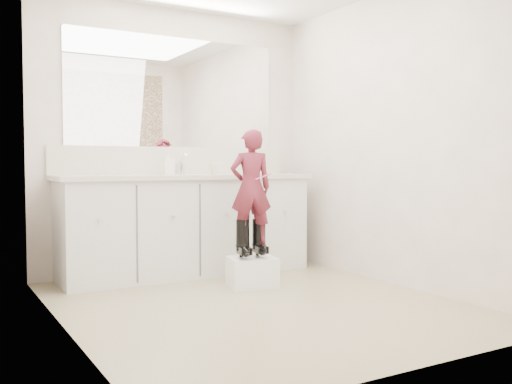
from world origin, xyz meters
TOP-DOWN VIEW (x-y plane):
  - floor at (0.00, 0.00)m, footprint 3.00×3.00m
  - wall_back at (0.00, 1.50)m, footprint 2.60×0.00m
  - wall_front at (0.00, -1.50)m, footprint 2.60×0.00m
  - wall_left at (-1.30, 0.00)m, footprint 0.00×3.00m
  - wall_right at (1.30, 0.00)m, footprint 0.00×3.00m
  - vanity_cabinet at (0.00, 1.23)m, footprint 2.20×0.55m
  - countertop at (0.00, 1.21)m, footprint 2.28×0.58m
  - backsplash at (0.00, 1.49)m, footprint 2.28×0.03m
  - mirror at (0.00, 1.49)m, footprint 2.00×0.02m
  - dot_panel at (0.00, -1.49)m, footprint 2.00×0.01m
  - faucet at (0.00, 1.38)m, footprint 0.08×0.08m
  - cup at (0.29, 1.27)m, footprint 0.11×0.11m
  - soap_bottle at (-0.16, 1.26)m, footprint 0.10×0.10m
  - step_stool at (0.25, 0.50)m, footprint 0.43×0.38m
  - boot_left at (0.17, 0.52)m, footprint 0.16×0.22m
  - boot_right at (0.32, 0.52)m, footprint 0.16×0.22m
  - toddler at (0.25, 0.52)m, footprint 0.38×0.29m
  - toothbrush at (0.32, 0.44)m, footprint 0.13×0.04m

SIDE VIEW (x-z plane):
  - floor at x=0.00m, z-range 0.00..0.00m
  - step_stool at x=0.25m, z-range 0.00..0.24m
  - boot_left at x=0.17m, z-range 0.24..0.54m
  - boot_right at x=0.32m, z-range 0.24..0.54m
  - vanity_cabinet at x=0.00m, z-range 0.00..0.85m
  - toddler at x=0.25m, z-range 0.34..1.26m
  - countertop at x=0.00m, z-range 0.85..0.89m
  - toothbrush at x=0.32m, z-range 0.86..0.91m
  - cup at x=0.29m, z-range 0.89..0.99m
  - faucet at x=0.00m, z-range 0.89..0.99m
  - soap_bottle at x=-0.16m, z-range 0.89..1.10m
  - backsplash at x=0.00m, z-range 0.89..1.14m
  - wall_back at x=0.00m, z-range -0.10..2.50m
  - wall_front at x=0.00m, z-range -0.10..2.50m
  - wall_left at x=-1.30m, z-range -0.30..2.70m
  - wall_right at x=1.30m, z-range -0.30..2.70m
  - mirror at x=0.00m, z-range 1.14..2.14m
  - dot_panel at x=0.00m, z-range 1.05..2.25m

